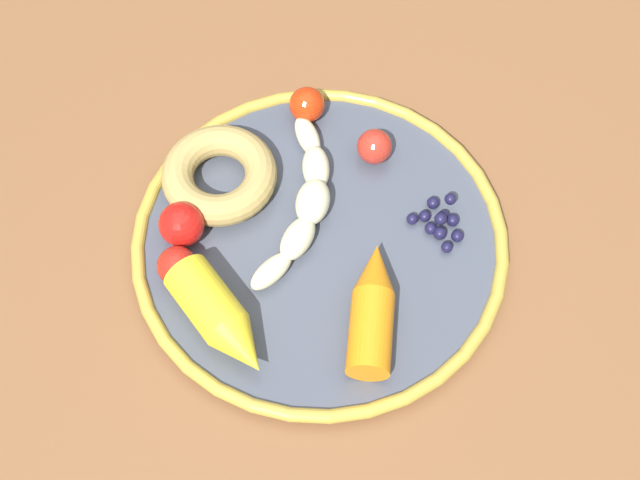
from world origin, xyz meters
name	(u,v)px	position (x,y,z in m)	size (l,w,h in m)	color
ground_plane	(337,438)	(0.00, 0.00, 0.00)	(6.00, 6.00, 0.00)	#3A303F
dining_table	(347,260)	(0.00, 0.00, 0.62)	(0.93, 0.86, 0.72)	brown
plate	(320,242)	(-0.02, 0.04, 0.73)	(0.33, 0.33, 0.02)	#424855
banana	(304,202)	(0.01, 0.04, 0.74)	(0.15, 0.12, 0.03)	beige
carrot_orange	(373,307)	(-0.10, 0.03, 0.75)	(0.12, 0.09, 0.04)	orange
carrot_yellow	(221,319)	(-0.06, 0.15, 0.75)	(0.12, 0.06, 0.04)	yellow
donut	(219,175)	(0.07, 0.10, 0.74)	(0.10, 0.10, 0.03)	tan
blueberry_pile	(440,221)	(-0.05, -0.06, 0.74)	(0.06, 0.05, 0.02)	#191638
tomato_near	(374,147)	(0.04, -0.04, 0.74)	(0.03, 0.03, 0.03)	red
tomato_mid	(307,105)	(0.11, -0.01, 0.75)	(0.03, 0.03, 0.03)	red
tomato_far	(181,224)	(0.03, 0.15, 0.75)	(0.04, 0.04, 0.04)	red
tomato_extra	(177,266)	(0.00, 0.16, 0.75)	(0.03, 0.03, 0.03)	red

